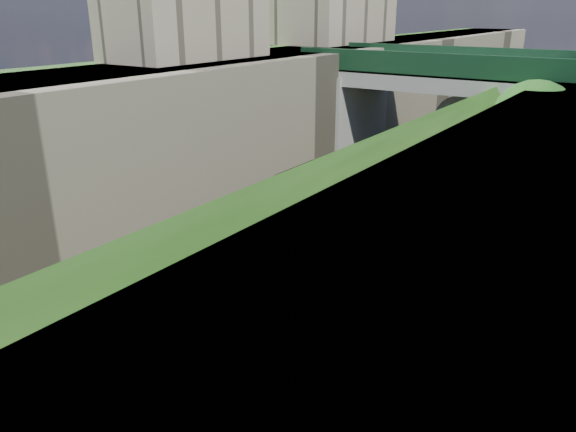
{
  "coord_description": "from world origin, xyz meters",
  "views": [
    {
      "loc": [
        10.41,
        -6.76,
        9.35
      ],
      "look_at": [
        0.0,
        8.63,
        2.44
      ],
      "focal_mm": 35.0,
      "sensor_mm": 36.0,
      "label": 1
    }
  ],
  "objects_px": {
    "locomotive": "(281,260)",
    "tender": "(381,204)",
    "road_bridge": "(459,110)",
    "tree": "(536,126)"
  },
  "relations": [
    {
      "from": "locomotive",
      "to": "tender",
      "type": "relative_size",
      "value": 1.7
    },
    {
      "from": "tree",
      "to": "tender",
      "type": "distance_m",
      "value": 7.37
    },
    {
      "from": "tender",
      "to": "locomotive",
      "type": "bearing_deg",
      "value": -90.0
    },
    {
      "from": "locomotive",
      "to": "tender",
      "type": "bearing_deg",
      "value": 90.0
    },
    {
      "from": "road_bridge",
      "to": "tree",
      "type": "distance_m",
      "value": 7.36
    },
    {
      "from": "road_bridge",
      "to": "tender",
      "type": "relative_size",
      "value": 2.67
    },
    {
      "from": "tree",
      "to": "locomotive",
      "type": "distance_m",
      "value": 13.33
    },
    {
      "from": "road_bridge",
      "to": "locomotive",
      "type": "relative_size",
      "value": 1.56
    },
    {
      "from": "locomotive",
      "to": "tender",
      "type": "xyz_separation_m",
      "value": [
        -0.0,
        7.36,
        -0.27
      ]
    },
    {
      "from": "road_bridge",
      "to": "tender",
      "type": "bearing_deg",
      "value": -88.56
    }
  ]
}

